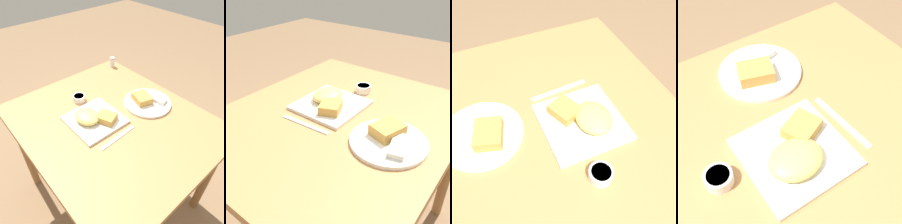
# 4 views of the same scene
# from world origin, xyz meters

# --- Properties ---
(ground_plane) EXTENTS (8.00, 8.00, 0.00)m
(ground_plane) POSITION_xyz_m (0.00, 0.00, 0.00)
(ground_plane) COLOR #846647
(dining_table) EXTENTS (1.02, 0.88, 0.74)m
(dining_table) POSITION_xyz_m (0.00, 0.00, 0.66)
(dining_table) COLOR #B27A47
(dining_table) RESTS_ON ground_plane
(plate_square_near) EXTENTS (0.26, 0.26, 0.06)m
(plate_square_near) POSITION_xyz_m (-0.05, -0.08, 0.76)
(plate_square_near) COLOR white
(plate_square_near) RESTS_ON dining_table
(plate_oval_far) EXTENTS (0.27, 0.27, 0.05)m
(plate_oval_far) POSITION_xyz_m (0.03, 0.24, 0.75)
(plate_oval_far) COLOR white
(plate_oval_far) RESTS_ON dining_table
(sauce_ramekin) EXTENTS (0.07, 0.07, 0.03)m
(sauce_ramekin) POSITION_xyz_m (-0.25, -0.04, 0.76)
(sauce_ramekin) COLOR white
(sauce_ramekin) RESTS_ON dining_table
(salt_shaker) EXTENTS (0.03, 0.03, 0.07)m
(salt_shaker) POSITION_xyz_m (-0.43, 0.37, 0.77)
(salt_shaker) COLOR white
(salt_shaker) RESTS_ON dining_table
(butter_knife) EXTENTS (0.03, 0.22, 0.00)m
(butter_knife) POSITION_xyz_m (0.12, -0.06, 0.74)
(butter_knife) COLOR silver
(butter_knife) RESTS_ON dining_table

